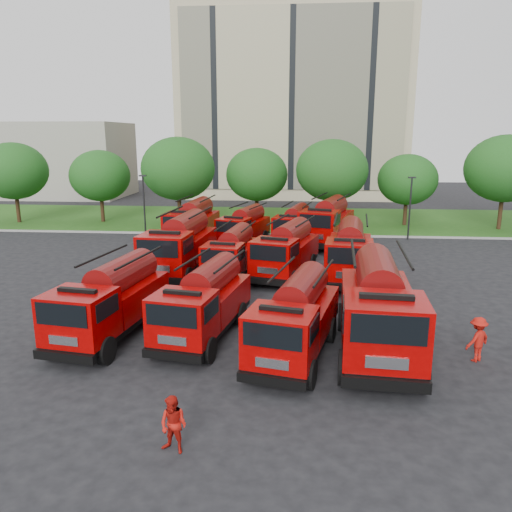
{
  "coord_description": "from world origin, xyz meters",
  "views": [
    {
      "loc": [
        2.86,
        -23.8,
        8.33
      ],
      "look_at": [
        0.66,
        3.02,
        1.8
      ],
      "focal_mm": 35.0,
      "sensor_mm": 36.0,
      "label": 1
    }
  ],
  "objects_px": {
    "fire_truck_2": "(296,318)",
    "firefighter_4": "(183,286)",
    "fire_truck_8": "(193,223)",
    "fire_truck_10": "(295,225)",
    "fire_truck_7": "(350,252)",
    "firefighter_3": "(475,361)",
    "fire_truck_11": "(328,222)",
    "fire_truck_4": "(180,245)",
    "fire_truck_9": "(244,227)",
    "fire_truck_1": "(204,302)",
    "firefighter_1": "(175,452)",
    "firefighter_0": "(375,368)",
    "firefighter_5": "(358,277)",
    "fire_truck_3": "(378,308)",
    "fire_truck_6": "(286,250)",
    "fire_truck_0": "(111,300)",
    "fire_truck_5": "(232,253)"
  },
  "relations": [
    {
      "from": "fire_truck_9",
      "to": "firefighter_5",
      "type": "relative_size",
      "value": 3.7
    },
    {
      "from": "fire_truck_3",
      "to": "firefighter_1",
      "type": "bearing_deg",
      "value": -128.03
    },
    {
      "from": "fire_truck_0",
      "to": "firefighter_5",
      "type": "distance_m",
      "value": 15.38
    },
    {
      "from": "firefighter_4",
      "to": "fire_truck_9",
      "type": "bearing_deg",
      "value": -53.21
    },
    {
      "from": "fire_truck_7",
      "to": "firefighter_3",
      "type": "distance_m",
      "value": 11.46
    },
    {
      "from": "fire_truck_3",
      "to": "firefighter_3",
      "type": "height_order",
      "value": "fire_truck_3"
    },
    {
      "from": "fire_truck_11",
      "to": "firefighter_5",
      "type": "distance_m",
      "value": 9.52
    },
    {
      "from": "fire_truck_2",
      "to": "firefighter_0",
      "type": "bearing_deg",
      "value": -2.95
    },
    {
      "from": "fire_truck_8",
      "to": "firefighter_5",
      "type": "bearing_deg",
      "value": -30.26
    },
    {
      "from": "firefighter_4",
      "to": "firefighter_3",
      "type": "bearing_deg",
      "value": -164.16
    },
    {
      "from": "fire_truck_10",
      "to": "fire_truck_8",
      "type": "bearing_deg",
      "value": -159.9
    },
    {
      "from": "fire_truck_7",
      "to": "firefighter_4",
      "type": "distance_m",
      "value": 9.85
    },
    {
      "from": "fire_truck_8",
      "to": "firefighter_0",
      "type": "relative_size",
      "value": 4.94
    },
    {
      "from": "firefighter_0",
      "to": "firefighter_4",
      "type": "relative_size",
      "value": 0.98
    },
    {
      "from": "fire_truck_6",
      "to": "firefighter_4",
      "type": "relative_size",
      "value": 4.63
    },
    {
      "from": "firefighter_4",
      "to": "fire_truck_11",
      "type": "bearing_deg",
      "value": -77.21
    },
    {
      "from": "fire_truck_1",
      "to": "fire_truck_5",
      "type": "distance_m",
      "value": 9.2
    },
    {
      "from": "fire_truck_3",
      "to": "firefighter_3",
      "type": "distance_m",
      "value": 4.12
    },
    {
      "from": "fire_truck_7",
      "to": "fire_truck_11",
      "type": "bearing_deg",
      "value": 100.86
    },
    {
      "from": "fire_truck_8",
      "to": "fire_truck_10",
      "type": "relative_size",
      "value": 1.15
    },
    {
      "from": "fire_truck_5",
      "to": "fire_truck_9",
      "type": "height_order",
      "value": "fire_truck_9"
    },
    {
      "from": "fire_truck_0",
      "to": "firefighter_3",
      "type": "distance_m",
      "value": 14.72
    },
    {
      "from": "firefighter_4",
      "to": "fire_truck_7",
      "type": "bearing_deg",
      "value": -118.43
    },
    {
      "from": "fire_truck_0",
      "to": "fire_truck_10",
      "type": "relative_size",
      "value": 1.08
    },
    {
      "from": "fire_truck_7",
      "to": "fire_truck_9",
      "type": "xyz_separation_m",
      "value": [
        -7.14,
        8.8,
        -0.21
      ]
    },
    {
      "from": "fire_truck_8",
      "to": "fire_truck_11",
      "type": "bearing_deg",
      "value": 10.24
    },
    {
      "from": "firefighter_0",
      "to": "firefighter_1",
      "type": "height_order",
      "value": "firefighter_1"
    },
    {
      "from": "fire_truck_11",
      "to": "firefighter_3",
      "type": "height_order",
      "value": "fire_truck_11"
    },
    {
      "from": "fire_truck_0",
      "to": "firefighter_0",
      "type": "height_order",
      "value": "fire_truck_0"
    },
    {
      "from": "fire_truck_4",
      "to": "fire_truck_7",
      "type": "relative_size",
      "value": 1.06
    },
    {
      "from": "fire_truck_7",
      "to": "fire_truck_10",
      "type": "height_order",
      "value": "fire_truck_7"
    },
    {
      "from": "firefighter_4",
      "to": "firefighter_5",
      "type": "xyz_separation_m",
      "value": [
        10.11,
        2.81,
        0.0
      ]
    },
    {
      "from": "fire_truck_7",
      "to": "firefighter_3",
      "type": "xyz_separation_m",
      "value": [
        3.74,
        -10.7,
        -1.68
      ]
    },
    {
      "from": "fire_truck_1",
      "to": "fire_truck_4",
      "type": "xyz_separation_m",
      "value": [
        -3.24,
        9.6,
        0.27
      ]
    },
    {
      "from": "fire_truck_3",
      "to": "fire_truck_10",
      "type": "distance_m",
      "value": 20.45
    },
    {
      "from": "fire_truck_2",
      "to": "firefighter_4",
      "type": "distance_m",
      "value": 10.83
    },
    {
      "from": "fire_truck_9",
      "to": "firefighter_4",
      "type": "xyz_separation_m",
      "value": [
        -2.32,
        -10.96,
        -1.47
      ]
    },
    {
      "from": "fire_truck_4",
      "to": "firefighter_0",
      "type": "relative_size",
      "value": 5.19
    },
    {
      "from": "fire_truck_2",
      "to": "firefighter_1",
      "type": "bearing_deg",
      "value": -103.63
    },
    {
      "from": "fire_truck_3",
      "to": "fire_truck_6",
      "type": "xyz_separation_m",
      "value": [
        -3.8,
        10.69,
        -0.24
      ]
    },
    {
      "from": "fire_truck_0",
      "to": "firefighter_4",
      "type": "distance_m",
      "value": 7.6
    },
    {
      "from": "fire_truck_8",
      "to": "firefighter_1",
      "type": "distance_m",
      "value": 26.52
    },
    {
      "from": "fire_truck_10",
      "to": "firefighter_1",
      "type": "height_order",
      "value": "fire_truck_10"
    },
    {
      "from": "fire_truck_4",
      "to": "firefighter_0",
      "type": "bearing_deg",
      "value": -45.14
    },
    {
      "from": "fire_truck_2",
      "to": "fire_truck_4",
      "type": "distance_m",
      "value": 13.26
    },
    {
      "from": "fire_truck_4",
      "to": "firefighter_1",
      "type": "distance_m",
      "value": 18.1
    },
    {
      "from": "fire_truck_1",
      "to": "fire_truck_4",
      "type": "distance_m",
      "value": 10.14
    },
    {
      "from": "fire_truck_6",
      "to": "firefighter_4",
      "type": "height_order",
      "value": "fire_truck_6"
    },
    {
      "from": "fire_truck_6",
      "to": "firefighter_5",
      "type": "bearing_deg",
      "value": 17.65
    },
    {
      "from": "fire_truck_4",
      "to": "fire_truck_10",
      "type": "distance_m",
      "value": 11.79
    }
  ]
}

